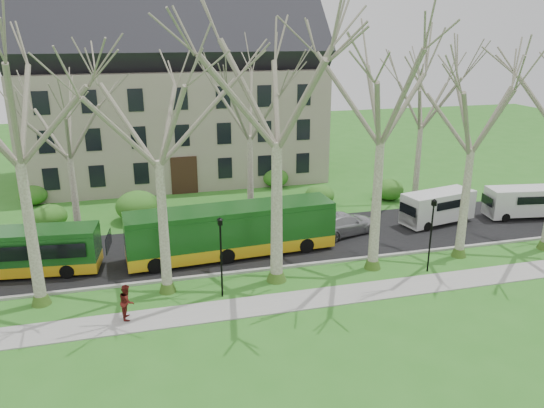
# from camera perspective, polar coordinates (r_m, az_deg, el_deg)

# --- Properties ---
(ground) EXTENTS (120.00, 120.00, 0.00)m
(ground) POSITION_cam_1_polar(r_m,az_deg,el_deg) (30.58, 5.58, -7.65)
(ground) COLOR #2C7120
(ground) RESTS_ON ground
(sidewalk) EXTENTS (70.00, 2.00, 0.06)m
(sidewalk) POSITION_cam_1_polar(r_m,az_deg,el_deg) (28.49, 7.32, -9.70)
(sidewalk) COLOR gray
(sidewalk) RESTS_ON ground
(road) EXTENTS (80.00, 8.00, 0.06)m
(road) POSITION_cam_1_polar(r_m,az_deg,el_deg) (35.32, 2.52, -3.85)
(road) COLOR black
(road) RESTS_ON ground
(curb) EXTENTS (80.00, 0.25, 0.14)m
(curb) POSITION_cam_1_polar(r_m,az_deg,el_deg) (31.82, 4.65, -6.40)
(curb) COLOR #A5A39E
(curb) RESTS_ON ground
(building) EXTENTS (26.50, 12.20, 16.00)m
(building) POSITION_cam_1_polar(r_m,az_deg,el_deg) (50.14, -10.51, 11.97)
(building) COLOR gray
(building) RESTS_ON ground
(tree_row_verge) EXTENTS (49.00, 7.00, 14.00)m
(tree_row_verge) POSITION_cam_1_polar(r_m,az_deg,el_deg) (28.51, 5.80, 5.37)
(tree_row_verge) COLOR gray
(tree_row_verge) RESTS_ON ground
(tree_row_far) EXTENTS (33.00, 7.00, 12.00)m
(tree_row_far) POSITION_cam_1_polar(r_m,az_deg,el_deg) (38.39, -1.71, 7.27)
(tree_row_far) COLOR gray
(tree_row_far) RESTS_ON ground
(lamp_row) EXTENTS (36.22, 0.22, 4.30)m
(lamp_row) POSITION_cam_1_polar(r_m,az_deg,el_deg) (28.68, 6.42, -3.86)
(lamp_row) COLOR black
(lamp_row) RESTS_ON ground
(hedges) EXTENTS (30.60, 8.60, 2.00)m
(hedges) POSITION_cam_1_polar(r_m,az_deg,el_deg) (41.90, -7.02, 1.04)
(hedges) COLOR #2B5F1B
(hedges) RESTS_ON ground
(bus_follow) EXTENTS (12.83, 3.46, 3.17)m
(bus_follow) POSITION_cam_1_polar(r_m,az_deg,el_deg) (32.51, -4.35, -2.83)
(bus_follow) COLOR #144816
(bus_follow) RESTS_ON road
(sedan) EXTENTS (5.60, 3.53, 1.51)m
(sedan) POSITION_cam_1_polar(r_m,az_deg,el_deg) (36.22, 7.64, -2.09)
(sedan) COLOR #AAA9AE
(sedan) RESTS_ON road
(van_a) EXTENTS (5.61, 2.99, 2.33)m
(van_a) POSITION_cam_1_polar(r_m,az_deg,el_deg) (39.56, 17.39, -0.39)
(van_a) COLOR silver
(van_a) RESTS_ON road
(van_b) EXTENTS (5.39, 2.62, 2.25)m
(van_b) POSITION_cam_1_polar(r_m,az_deg,el_deg) (43.14, 25.31, 0.14)
(van_b) COLOR silver
(van_b) RESTS_ON road
(pedestrian_b) EXTENTS (0.68, 0.87, 1.75)m
(pedestrian_b) POSITION_cam_1_polar(r_m,az_deg,el_deg) (26.69, -15.34, -10.08)
(pedestrian_b) COLOR #581714
(pedestrian_b) RESTS_ON sidewalk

